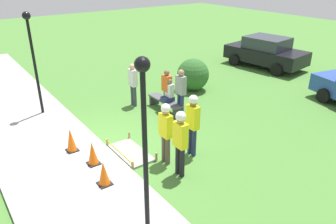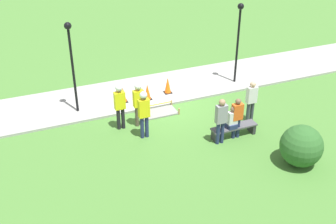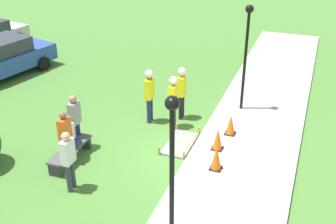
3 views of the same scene
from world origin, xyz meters
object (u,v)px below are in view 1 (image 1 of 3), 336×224
at_px(park_bench, 165,103).
at_px(bystander_in_gray_shirt, 133,82).
at_px(traffic_cone_sidewalk_edge, 104,173).
at_px(person_seated_on_bench, 169,92).
at_px(lamppost_far, 32,49).
at_px(worker_assistant, 166,128).
at_px(bystander_in_orange_shirt, 167,88).
at_px(traffic_cone_near_patch, 71,140).
at_px(parked_car_black, 266,52).
at_px(traffic_cone_far_patch, 93,153).
at_px(worker_trainee, 180,138).
at_px(bystander_in_white_shirt, 181,90).
at_px(worker_supervisor, 193,119).
at_px(lamppost_near, 144,125).

distance_m(park_bench, bystander_in_gray_shirt, 1.52).
distance_m(traffic_cone_sidewalk_edge, person_seated_on_bench, 5.03).
bearing_deg(lamppost_far, traffic_cone_sidewalk_edge, -0.51).
height_order(person_seated_on_bench, worker_assistant, worker_assistant).
relative_size(park_bench, bystander_in_orange_shirt, 1.10).
bearing_deg(person_seated_on_bench, traffic_cone_sidewalk_edge, -54.80).
bearing_deg(traffic_cone_near_patch, person_seated_on_bench, 101.07).
relative_size(lamppost_far, parked_car_black, 0.83).
height_order(traffic_cone_far_patch, worker_trainee, worker_trainee).
distance_m(traffic_cone_far_patch, bystander_in_white_shirt, 4.32).
xyz_separation_m(bystander_in_orange_shirt, bystander_in_gray_shirt, (-1.12, -0.82, 0.07)).
xyz_separation_m(bystander_in_white_shirt, parked_car_black, (-2.38, 7.73, -0.19)).
relative_size(worker_supervisor, worker_assistant, 1.04).
relative_size(worker_assistant, lamppost_near, 0.49).
distance_m(worker_trainee, bystander_in_white_shirt, 3.82).
bearing_deg(bystander_in_orange_shirt, traffic_cone_near_patch, -76.72).
xyz_separation_m(worker_supervisor, bystander_in_white_shirt, (-2.39, 1.42, -0.13)).
bearing_deg(traffic_cone_far_patch, worker_supervisor, 67.82).
bearing_deg(worker_trainee, parked_car_black, 118.15).
bearing_deg(traffic_cone_far_patch, parked_car_black, 107.30).
bearing_deg(bystander_in_gray_shirt, lamppost_far, -110.65).
bearing_deg(parked_car_black, traffic_cone_sidewalk_edge, -75.62).
bearing_deg(traffic_cone_sidewalk_edge, lamppost_far, 179.49).
bearing_deg(bystander_in_orange_shirt, traffic_cone_far_patch, -62.94).
distance_m(traffic_cone_far_patch, person_seated_on_bench, 4.36).
xyz_separation_m(worker_assistant, bystander_in_white_shirt, (-2.29, 2.30, -0.07)).
relative_size(traffic_cone_sidewalk_edge, worker_trainee, 0.35).
height_order(traffic_cone_far_patch, lamppost_near, lamppost_near).
bearing_deg(parked_car_black, lamppost_far, -100.48).
height_order(bystander_in_orange_shirt, lamppost_far, lamppost_far).
distance_m(person_seated_on_bench, bystander_in_gray_shirt, 1.53).
xyz_separation_m(worker_assistant, lamppost_near, (2.01, -1.90, 1.46)).
relative_size(traffic_cone_near_patch, person_seated_on_bench, 0.83).
bearing_deg(lamppost_near, worker_supervisor, 124.66).
bearing_deg(traffic_cone_far_patch, lamppost_far, -178.53).
bearing_deg(traffic_cone_near_patch, traffic_cone_far_patch, 12.31).
height_order(bystander_in_white_shirt, lamppost_near, lamppost_near).
distance_m(traffic_cone_near_patch, parked_car_black, 12.33).
height_order(bystander_in_orange_shirt, parked_car_black, parked_car_black).
bearing_deg(lamppost_near, bystander_in_gray_shirt, 152.12).
bearing_deg(worker_trainee, traffic_cone_sidewalk_edge, -109.66).
xyz_separation_m(bystander_in_orange_shirt, bystander_in_white_shirt, (0.73, 0.11, 0.11)).
relative_size(worker_trainee, bystander_in_gray_shirt, 1.09).
height_order(worker_supervisor, lamppost_near, lamppost_near).
distance_m(person_seated_on_bench, lamppost_near, 6.57).
distance_m(traffic_cone_far_patch, lamppost_near, 3.68).
bearing_deg(bystander_in_orange_shirt, traffic_cone_sidewalk_edge, -53.41).
distance_m(bystander_in_white_shirt, lamppost_near, 6.20).
distance_m(worker_assistant, parked_car_black, 11.06).
bearing_deg(traffic_cone_far_patch, park_bench, 117.23).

